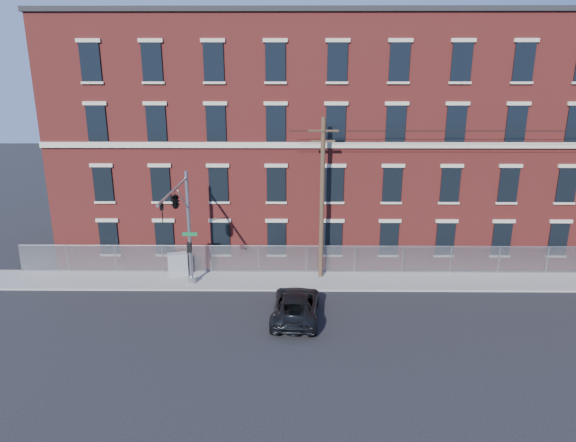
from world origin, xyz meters
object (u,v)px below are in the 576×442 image
(pickup_truck, at_px, (296,305))
(utility_cabinet, at_px, (178,264))
(traffic_signal_mast, at_px, (179,210))
(utility_pole_near, at_px, (322,197))

(pickup_truck, height_order, utility_cabinet, utility_cabinet)
(traffic_signal_mast, distance_m, utility_pole_near, 8.70)
(traffic_signal_mast, xyz_separation_m, pickup_truck, (6.39, -2.05, -4.67))
(utility_pole_near, xyz_separation_m, pickup_truck, (-1.61, -5.47, -4.62))
(pickup_truck, relative_size, utility_cabinet, 3.44)
(pickup_truck, xyz_separation_m, utility_cabinet, (-7.49, 5.52, 0.15))
(pickup_truck, distance_m, utility_cabinet, 9.30)
(utility_pole_near, relative_size, pickup_truck, 1.94)
(utility_pole_near, bearing_deg, traffic_signal_mast, -156.86)
(pickup_truck, bearing_deg, traffic_signal_mast, -13.89)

